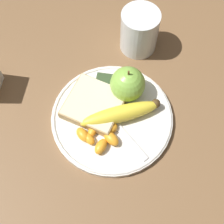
{
  "coord_description": "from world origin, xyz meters",
  "views": [
    {
      "loc": [
        -0.04,
        0.26,
        0.56
      ],
      "look_at": [
        0.0,
        0.0,
        0.03
      ],
      "focal_mm": 50.0,
      "sensor_mm": 36.0,
      "label": 1
    }
  ],
  "objects": [
    {
      "name": "plate",
      "position": [
        0.0,
        0.0,
        0.01
      ],
      "size": [
        0.24,
        0.24,
        0.01
      ],
      "color": "silver",
      "rests_on": "ground_plane"
    },
    {
      "name": "fork",
      "position": [
        -0.0,
        0.01,
        0.01
      ],
      "size": [
        0.14,
        0.13,
        0.0
      ],
      "rotation": [
        0.0,
        0.0,
        11.81
      ],
      "color": "silver",
      "rests_on": "plate"
    },
    {
      "name": "orange_segment_4",
      "position": [
        -0.01,
        0.05,
        0.02
      ],
      "size": [
        0.04,
        0.04,
        0.02
      ],
      "color": "orange",
      "rests_on": "plate"
    },
    {
      "name": "orange_segment_0",
      "position": [
        0.03,
        0.04,
        0.02
      ],
      "size": [
        0.02,
        0.03,
        0.01
      ],
      "color": "orange",
      "rests_on": "plate"
    },
    {
      "name": "orange_segment_1",
      "position": [
        0.02,
        0.0,
        0.02
      ],
      "size": [
        0.04,
        0.03,
        0.02
      ],
      "color": "orange",
      "rests_on": "plate"
    },
    {
      "name": "orange_segment_3",
      "position": [
        0.0,
        0.03,
        0.02
      ],
      "size": [
        0.04,
        0.04,
        0.02
      ],
      "color": "orange",
      "rests_on": "plate"
    },
    {
      "name": "ground_plane",
      "position": [
        0.0,
        0.0,
        0.0
      ],
      "size": [
        3.0,
        3.0,
        0.0
      ],
      "primitive_type": "plane",
      "color": "brown"
    },
    {
      "name": "orange_segment_2",
      "position": [
        0.05,
        0.05,
        0.02
      ],
      "size": [
        0.04,
        0.04,
        0.02
      ],
      "color": "orange",
      "rests_on": "plate"
    },
    {
      "name": "orange_segment_5",
      "position": [
        0.04,
        0.06,
        0.02
      ],
      "size": [
        0.03,
        0.03,
        0.02
      ],
      "color": "orange",
      "rests_on": "plate"
    },
    {
      "name": "apple",
      "position": [
        -0.02,
        -0.06,
        0.05
      ],
      "size": [
        0.07,
        0.07,
        0.08
      ],
      "color": "#84BC47",
      "rests_on": "plate"
    },
    {
      "name": "jam_packet",
      "position": [
        0.02,
        -0.07,
        0.02
      ],
      "size": [
        0.04,
        0.04,
        0.02
      ],
      "color": "white",
      "rests_on": "plate"
    },
    {
      "name": "juice_glass",
      "position": [
        -0.03,
        -0.19,
        0.04
      ],
      "size": [
        0.08,
        0.08,
        0.09
      ],
      "color": "silver",
      "rests_on": "ground_plane"
    },
    {
      "name": "orange_segment_6",
      "position": [
        0.01,
        0.07,
        0.02
      ],
      "size": [
        0.03,
        0.04,
        0.02
      ],
      "color": "orange",
      "rests_on": "plate"
    },
    {
      "name": "banana",
      "position": [
        -0.02,
        -0.0,
        0.03
      ],
      "size": [
        0.16,
        0.09,
        0.03
      ],
      "color": "yellow",
      "rests_on": "plate"
    },
    {
      "name": "bread_slice",
      "position": [
        0.04,
        -0.02,
        0.02
      ],
      "size": [
        0.13,
        0.13,
        0.02
      ],
      "color": "tan",
      "rests_on": "plate"
    }
  ]
}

